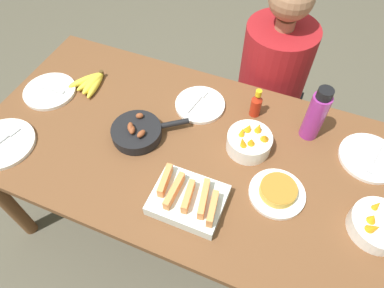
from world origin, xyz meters
TOP-DOWN VIEW (x-y plane):
  - ground_plane at (0.00, 0.00)m, footprint 14.00×14.00m
  - dining_table at (0.00, 0.00)m, footprint 1.82×0.91m
  - banana_bunch at (-0.59, 0.16)m, footprint 0.15×0.18m
  - melon_tray at (0.08, -0.24)m, footprint 0.26×0.21m
  - skillet at (-0.24, -0.03)m, footprint 0.29×0.25m
  - frittata_plate_center at (0.38, -0.08)m, footprint 0.21×0.21m
  - empty_plate_near_front at (0.68, 0.22)m, footprint 0.24×0.24m
  - empty_plate_far_left at (-0.74, -0.28)m, footprint 0.27×0.27m
  - empty_plate_far_right at (-0.06, 0.24)m, footprint 0.23×0.23m
  - empty_plate_mid_edge at (-0.74, 0.05)m, footprint 0.24×0.24m
  - fruit_bowl_mango at (0.73, -0.08)m, footprint 0.20×0.20m
  - fruit_bowl_citrus at (0.21, 0.09)m, footprint 0.18×0.18m
  - water_bottle at (0.43, 0.26)m, footprint 0.08×0.08m
  - hot_sauce_bottle at (0.18, 0.28)m, footprint 0.05×0.05m
  - person_figure at (0.19, 0.67)m, footprint 0.39×0.39m

SIDE VIEW (x-z plane):
  - ground_plane at x=0.00m, z-range 0.00..0.00m
  - person_figure at x=0.19m, z-range -0.11..1.09m
  - dining_table at x=0.00m, z-range 0.28..1.03m
  - empty_plate_far_left at x=-0.74m, z-range 0.74..0.77m
  - empty_plate_mid_edge at x=-0.74m, z-range 0.74..0.77m
  - empty_plate_near_front at x=0.68m, z-range 0.74..0.77m
  - empty_plate_far_right at x=-0.06m, z-range 0.74..0.77m
  - banana_bunch at x=-0.59m, z-range 0.75..0.79m
  - frittata_plate_center at x=0.38m, z-range 0.74..0.79m
  - skillet at x=-0.24m, z-range 0.73..0.82m
  - melon_tray at x=0.08m, z-range 0.73..0.83m
  - fruit_bowl_mango at x=0.73m, z-range 0.72..0.84m
  - fruit_bowl_citrus at x=0.21m, z-range 0.73..0.85m
  - hot_sauce_bottle at x=0.18m, z-range 0.74..0.88m
  - water_bottle at x=0.43m, z-range 0.74..1.00m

